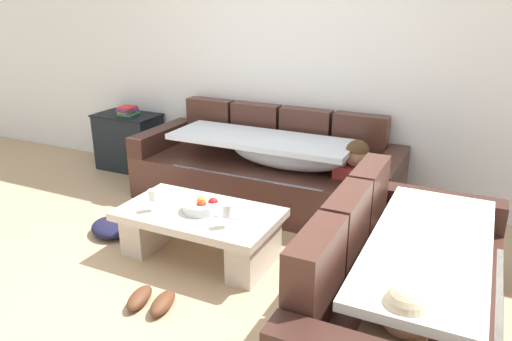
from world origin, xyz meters
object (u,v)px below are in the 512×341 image
(wine_glass_near_left, at_px, (153,196))
(wine_glass_near_right, at_px, (227,211))
(couch_along_wall, at_px, (269,171))
(crumpled_garment, at_px, (111,227))
(book_stack_on_cabinet, at_px, (128,111))
(pair_of_shoes, at_px, (151,300))
(open_magazine, at_px, (229,212))
(couch_near_window, at_px, (405,296))
(fruit_bowl, at_px, (202,206))
(coffee_table, at_px, (200,228))
(side_cabinet, at_px, (129,142))

(wine_glass_near_left, height_order, wine_glass_near_right, same)
(couch_along_wall, xyz_separation_m, crumpled_garment, (-0.93, -1.17, -0.27))
(wine_glass_near_left, height_order, book_stack_on_cabinet, book_stack_on_cabinet)
(book_stack_on_cabinet, bearing_deg, pair_of_shoes, -48.30)
(open_magazine, relative_size, crumpled_garment, 0.70)
(couch_near_window, distance_m, fruit_bowl, 1.60)
(coffee_table, relative_size, wine_glass_near_right, 7.23)
(couch_along_wall, distance_m, open_magazine, 1.09)
(couch_along_wall, distance_m, fruit_bowl, 1.15)
(open_magazine, relative_size, pair_of_shoes, 0.83)
(couch_near_window, bearing_deg, wine_glass_near_right, 79.10)
(crumpled_garment, bearing_deg, wine_glass_near_left, -12.34)
(book_stack_on_cabinet, height_order, crumpled_garment, book_stack_on_cabinet)
(couch_near_window, xyz_separation_m, crumpled_garment, (-2.45, 0.36, -0.28))
(side_cabinet, xyz_separation_m, book_stack_on_cabinet, (0.02, -0.01, 0.37))
(side_cabinet, distance_m, crumpled_garment, 1.70)
(crumpled_garment, bearing_deg, pair_of_shoes, -36.24)
(book_stack_on_cabinet, bearing_deg, side_cabinet, 164.89)
(couch_along_wall, bearing_deg, side_cabinet, 173.15)
(coffee_table, height_order, crumpled_garment, coffee_table)
(couch_along_wall, distance_m, pair_of_shoes, 1.87)
(side_cabinet, bearing_deg, crumpled_garment, -56.11)
(couch_near_window, distance_m, coffee_table, 1.62)
(couch_along_wall, height_order, crumpled_garment, couch_along_wall)
(wine_glass_near_left, bearing_deg, couch_near_window, -7.19)
(pair_of_shoes, height_order, crumpled_garment, crumpled_garment)
(couch_near_window, xyz_separation_m, book_stack_on_cabinet, (-3.36, 1.75, 0.35))
(wine_glass_near_left, bearing_deg, side_cabinet, 134.64)
(wine_glass_near_left, bearing_deg, wine_glass_near_right, 0.38)
(coffee_table, xyz_separation_m, wine_glass_near_left, (-0.31, -0.14, 0.26))
(wine_glass_near_left, bearing_deg, crumpled_garment, 167.66)
(couch_along_wall, distance_m, wine_glass_near_right, 1.33)
(couch_near_window, bearing_deg, book_stack_on_cabinet, 62.51)
(coffee_table, bearing_deg, open_magazine, 19.79)
(side_cabinet, xyz_separation_m, crumpled_garment, (0.94, -1.39, -0.26))
(couch_near_window, xyz_separation_m, open_magazine, (-1.36, 0.45, 0.05))
(open_magazine, bearing_deg, wine_glass_near_left, -166.34)
(couch_along_wall, distance_m, couch_near_window, 2.16)
(fruit_bowl, relative_size, side_cabinet, 0.39)
(couch_along_wall, height_order, fruit_bowl, couch_along_wall)
(wine_glass_near_right, bearing_deg, wine_glass_near_left, -179.62)
(coffee_table, bearing_deg, wine_glass_near_left, -155.74)
(couch_along_wall, bearing_deg, couch_near_window, -45.25)
(couch_near_window, xyz_separation_m, fruit_bowl, (-1.55, 0.39, 0.08))
(coffee_table, xyz_separation_m, open_magazine, (0.21, 0.08, 0.15))
(coffee_table, distance_m, fruit_bowl, 0.18)
(wine_glass_near_left, xyz_separation_m, book_stack_on_cabinet, (-1.48, 1.51, 0.19))
(couch_along_wall, relative_size, wine_glass_near_right, 15.06)
(pair_of_shoes, bearing_deg, coffee_table, 94.62)
(open_magazine, bearing_deg, pair_of_shoes, -110.00)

